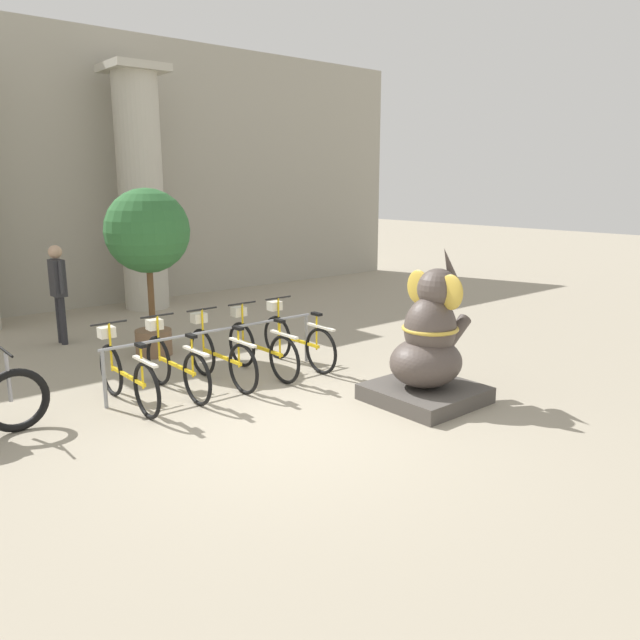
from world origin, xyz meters
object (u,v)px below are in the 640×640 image
at_px(bicycle_0, 127,374).
at_px(potted_tree, 148,238).
at_px(bicycle_3, 261,347).
at_px(person_pedestrian, 58,285).
at_px(bicycle_1, 175,364).
at_px(bicycle_2, 220,355).
at_px(bicycle_4, 297,340).
at_px(elephant_statue, 429,350).

height_order(bicycle_0, potted_tree, potted_tree).
relative_size(bicycle_3, person_pedestrian, 1.03).
height_order(bicycle_1, bicycle_3, same).
relative_size(bicycle_0, person_pedestrian, 1.03).
bearing_deg(person_pedestrian, bicycle_2, -75.51).
height_order(bicycle_2, person_pedestrian, person_pedestrian).
distance_m(bicycle_1, potted_tree, 2.56).
height_order(bicycle_2, bicycle_3, same).
relative_size(bicycle_1, bicycle_4, 1.00).
bearing_deg(bicycle_1, bicycle_2, -1.31).
xyz_separation_m(bicycle_3, person_pedestrian, (-1.64, 3.70, 0.63)).
distance_m(bicycle_0, elephant_statue, 3.84).
distance_m(bicycle_4, potted_tree, 2.86).
distance_m(bicycle_0, bicycle_4, 2.73).
relative_size(bicycle_0, potted_tree, 0.66).
distance_m(bicycle_0, bicycle_2, 1.36).
xyz_separation_m(bicycle_1, bicycle_2, (0.68, -0.02, 0.00)).
height_order(person_pedestrian, potted_tree, potted_tree).
xyz_separation_m(bicycle_0, bicycle_1, (0.68, 0.02, 0.00)).
relative_size(bicycle_2, person_pedestrian, 1.03).
xyz_separation_m(bicycle_1, elephant_statue, (2.36, -2.34, 0.26)).
height_order(elephant_statue, potted_tree, potted_tree).
xyz_separation_m(bicycle_0, bicycle_4, (2.73, 0.02, 0.00)).
xyz_separation_m(bicycle_2, potted_tree, (-0.06, 1.99, 1.50)).
bearing_deg(bicycle_2, potted_tree, 91.66).
xyz_separation_m(bicycle_0, person_pedestrian, (0.41, 3.70, 0.63)).
bearing_deg(potted_tree, bicycle_3, -69.60).
relative_size(bicycle_3, potted_tree, 0.66).
distance_m(bicycle_2, person_pedestrian, 3.87).
distance_m(bicycle_0, bicycle_3, 2.05).
xyz_separation_m(bicycle_3, potted_tree, (-0.74, 1.99, 1.50)).
relative_size(bicycle_0, bicycle_2, 1.00).
bearing_deg(bicycle_0, potted_tree, 56.75).
relative_size(bicycle_3, elephant_statue, 0.89).
bearing_deg(bicycle_3, bicycle_1, 179.39).
height_order(bicycle_1, bicycle_2, same).
relative_size(bicycle_0, bicycle_1, 1.00).
bearing_deg(bicycle_4, person_pedestrian, 122.18).
distance_m(bicycle_4, person_pedestrian, 4.40).
bearing_deg(elephant_statue, bicycle_3, 113.34).
xyz_separation_m(elephant_statue, potted_tree, (-1.74, 4.31, 1.24)).
relative_size(person_pedestrian, potted_tree, 0.64).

